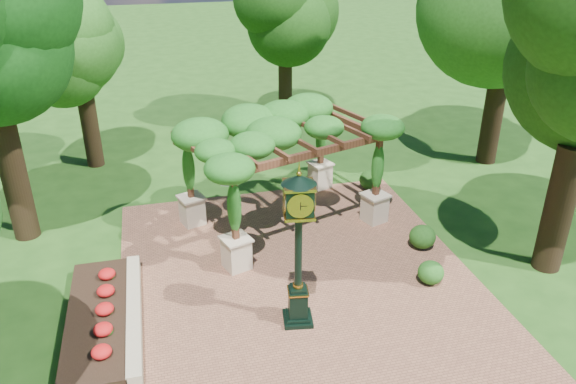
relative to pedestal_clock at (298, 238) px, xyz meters
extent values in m
plane|color=#1E4714|center=(0.52, 0.59, -2.53)|extent=(120.00, 120.00, 0.00)
cube|color=brown|center=(0.52, 1.59, -2.51)|extent=(10.00, 12.00, 0.04)
cube|color=#C6B793|center=(-4.08, 1.09, -2.33)|extent=(0.35, 5.00, 0.40)
cube|color=red|center=(-4.98, 1.09, -2.35)|extent=(1.50, 5.00, 0.36)
cube|color=black|center=(0.00, 0.00, -2.43)|extent=(0.84, 0.84, 0.11)
cube|color=black|center=(0.00, 0.00, -1.93)|extent=(0.53, 0.53, 0.83)
cube|color=#C08628|center=(0.00, 0.00, -1.56)|extent=(0.59, 0.59, 0.04)
cylinder|color=black|center=(0.00, 0.00, -0.36)|extent=(0.21, 0.21, 2.12)
cube|color=black|center=(0.00, 0.00, 1.02)|extent=(0.74, 0.74, 0.65)
cylinder|color=beige|center=(-0.05, -0.32, 1.02)|extent=(0.55, 0.11, 0.55)
cone|color=black|center=(0.00, 0.00, 1.53)|extent=(0.95, 0.95, 0.23)
sphere|color=#C08628|center=(0.00, 0.00, 1.67)|extent=(0.13, 0.13, 0.13)
cube|color=beige|center=(-1.12, 2.81, -2.01)|extent=(0.87, 0.87, 0.95)
cube|color=#57301E|center=(-1.12, 2.81, -0.50)|extent=(0.21, 0.21, 1.96)
cube|color=beige|center=(3.90, 4.50, -2.01)|extent=(0.87, 0.87, 0.95)
cube|color=#57301E|center=(3.90, 4.50, -0.50)|extent=(0.21, 0.21, 1.96)
cube|color=beige|center=(-2.13, 5.82, -2.01)|extent=(0.87, 0.87, 0.95)
cube|color=#57301E|center=(-2.13, 5.82, -0.50)|extent=(0.21, 0.21, 1.96)
cube|color=beige|center=(2.89, 7.51, -2.01)|extent=(0.87, 0.87, 0.95)
cube|color=#57301E|center=(2.89, 7.51, -0.50)|extent=(0.21, 0.21, 1.96)
cube|color=#57301E|center=(1.39, 3.65, 0.56)|extent=(5.87, 2.10, 0.23)
cube|color=#57301E|center=(0.38, 6.66, 0.56)|extent=(5.87, 2.10, 0.23)
ellipsoid|color=#1F5E1B|center=(0.89, 5.16, 0.85)|extent=(7.03, 5.57, 1.06)
cube|color=gray|center=(-0.46, 8.72, -2.48)|extent=(0.69, 0.69, 0.10)
cylinder|color=gray|center=(-0.46, 8.72, -2.04)|extent=(0.35, 0.35, 0.87)
cylinder|color=gray|center=(-0.46, 8.72, -1.59)|extent=(0.66, 0.66, 0.05)
ellipsoid|color=#235D1A|center=(4.09, 0.71, -2.16)|extent=(0.87, 0.87, 0.66)
ellipsoid|color=#1E4B15|center=(4.71, 2.52, -2.12)|extent=(0.84, 0.84, 0.74)
ellipsoid|color=#245518|center=(4.69, 6.84, -2.11)|extent=(1.00, 1.00, 0.76)
cylinder|color=black|center=(-7.47, 6.38, -0.58)|extent=(0.79, 0.79, 3.89)
cylinder|color=black|center=(-5.61, 11.94, -0.98)|extent=(0.69, 0.69, 3.10)
ellipsoid|color=#245418|center=(-5.61, 11.94, 3.02)|extent=(3.55, 3.55, 4.89)
cylinder|color=#342414|center=(3.37, 15.03, -1.04)|extent=(0.67, 0.67, 2.97)
ellipsoid|color=#163B0E|center=(3.37, 15.03, 2.79)|extent=(4.48, 4.48, 4.69)
cylinder|color=black|center=(10.53, 8.29, -0.41)|extent=(0.80, 0.80, 4.23)
cylinder|color=black|center=(7.85, 0.67, -0.60)|extent=(0.81, 0.81, 3.86)
camera|label=1|loc=(-3.05, -11.12, 6.89)|focal=35.00mm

